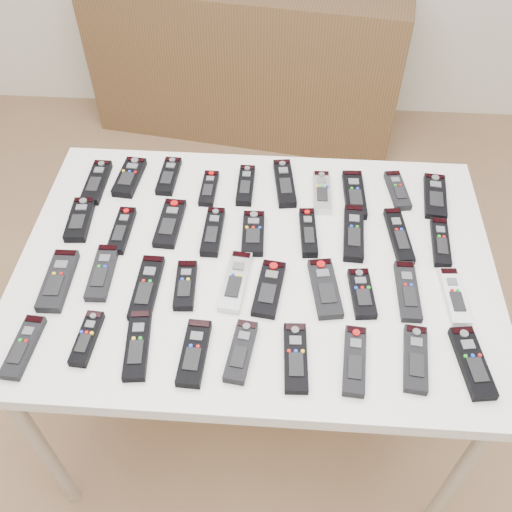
# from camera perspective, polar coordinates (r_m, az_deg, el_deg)

# --- Properties ---
(ground) EXTENTS (4.00, 4.00, 0.00)m
(ground) POSITION_cam_1_polar(r_m,az_deg,el_deg) (2.11, -2.70, -16.80)
(ground) COLOR #8E6448
(ground) RESTS_ON ground
(table) EXTENTS (1.25, 0.88, 0.78)m
(table) POSITION_cam_1_polar(r_m,az_deg,el_deg) (1.54, -0.00, -1.92)
(table) COLOR white
(table) RESTS_ON ground
(sideboard) EXTENTS (1.60, 0.61, 0.78)m
(sideboard) POSITION_cam_1_polar(r_m,az_deg,el_deg) (3.07, -1.11, 18.70)
(sideboard) COLOR #4F391F
(sideboard) RESTS_ON ground
(remote_0) EXTENTS (0.05, 0.18, 0.02)m
(remote_0) POSITION_cam_1_polar(r_m,az_deg,el_deg) (1.77, -15.65, 7.13)
(remote_0) COLOR black
(remote_0) RESTS_ON table
(remote_1) EXTENTS (0.07, 0.17, 0.02)m
(remote_1) POSITION_cam_1_polar(r_m,az_deg,el_deg) (1.76, -12.54, 7.70)
(remote_1) COLOR black
(remote_1) RESTS_ON table
(remote_2) EXTENTS (0.05, 0.16, 0.02)m
(remote_2) POSITION_cam_1_polar(r_m,az_deg,el_deg) (1.75, -8.71, 7.91)
(remote_2) COLOR black
(remote_2) RESTS_ON table
(remote_3) EXTENTS (0.05, 0.14, 0.02)m
(remote_3) POSITION_cam_1_polar(r_m,az_deg,el_deg) (1.69, -4.73, 6.76)
(remote_3) COLOR black
(remote_3) RESTS_ON table
(remote_4) EXTENTS (0.05, 0.16, 0.02)m
(remote_4) POSITION_cam_1_polar(r_m,az_deg,el_deg) (1.70, -1.04, 7.09)
(remote_4) COLOR black
(remote_4) RESTS_ON table
(remote_5) EXTENTS (0.08, 0.20, 0.02)m
(remote_5) POSITION_cam_1_polar(r_m,az_deg,el_deg) (1.70, 2.88, 7.29)
(remote_5) COLOR black
(remote_5) RESTS_ON table
(remote_6) EXTENTS (0.05, 0.17, 0.02)m
(remote_6) POSITION_cam_1_polar(r_m,az_deg,el_deg) (1.68, 6.59, 6.35)
(remote_6) COLOR #B7B7BC
(remote_6) RESTS_ON table
(remote_7) EXTENTS (0.06, 0.19, 0.02)m
(remote_7) POSITION_cam_1_polar(r_m,az_deg,el_deg) (1.69, 9.80, 6.08)
(remote_7) COLOR black
(remote_7) RESTS_ON table
(remote_8) EXTENTS (0.07, 0.16, 0.02)m
(remote_8) POSITION_cam_1_polar(r_m,az_deg,el_deg) (1.73, 13.96, 6.39)
(remote_8) COLOR black
(remote_8) RESTS_ON table
(remote_9) EXTENTS (0.08, 0.18, 0.02)m
(remote_9) POSITION_cam_1_polar(r_m,az_deg,el_deg) (1.74, 17.48, 5.72)
(remote_9) COLOR black
(remote_9) RESTS_ON table
(remote_10) EXTENTS (0.07, 0.16, 0.02)m
(remote_10) POSITION_cam_1_polar(r_m,az_deg,el_deg) (1.66, -17.19, 3.51)
(remote_10) COLOR black
(remote_10) RESTS_ON table
(remote_11) EXTENTS (0.05, 0.16, 0.02)m
(remote_11) POSITION_cam_1_polar(r_m,az_deg,el_deg) (1.60, -13.27, 2.53)
(remote_11) COLOR black
(remote_11) RESTS_ON table
(remote_12) EXTENTS (0.07, 0.18, 0.02)m
(remote_12) POSITION_cam_1_polar(r_m,az_deg,el_deg) (1.60, -8.61, 3.27)
(remote_12) COLOR black
(remote_12) RESTS_ON table
(remote_13) EXTENTS (0.05, 0.17, 0.02)m
(remote_13) POSITION_cam_1_polar(r_m,az_deg,el_deg) (1.56, -4.34, 2.45)
(remote_13) COLOR black
(remote_13) RESTS_ON table
(remote_14) EXTENTS (0.06, 0.16, 0.02)m
(remote_14) POSITION_cam_1_polar(r_m,az_deg,el_deg) (1.55, -0.28, 2.29)
(remote_14) COLOR black
(remote_14) RESTS_ON table
(remote_15) EXTENTS (0.05, 0.17, 0.02)m
(remote_15) POSITION_cam_1_polar(r_m,az_deg,el_deg) (1.56, 5.25, 2.36)
(remote_15) COLOR black
(remote_15) RESTS_ON table
(remote_16) EXTENTS (0.06, 0.20, 0.02)m
(remote_16) POSITION_cam_1_polar(r_m,az_deg,el_deg) (1.57, 9.73, 2.29)
(remote_16) COLOR black
(remote_16) RESTS_ON table
(remote_17) EXTENTS (0.07, 0.20, 0.02)m
(remote_17) POSITION_cam_1_polar(r_m,az_deg,el_deg) (1.59, 14.09, 1.99)
(remote_17) COLOR black
(remote_17) RESTS_ON table
(remote_18) EXTENTS (0.06, 0.17, 0.02)m
(remote_18) POSITION_cam_1_polar(r_m,az_deg,el_deg) (1.61, 17.98, 1.32)
(remote_18) COLOR black
(remote_18) RESTS_ON table
(remote_19) EXTENTS (0.07, 0.19, 0.02)m
(remote_19) POSITION_cam_1_polar(r_m,az_deg,el_deg) (1.53, -19.18, -2.31)
(remote_19) COLOR black
(remote_19) RESTS_ON table
(remote_20) EXTENTS (0.06, 0.18, 0.02)m
(remote_20) POSITION_cam_1_polar(r_m,az_deg,el_deg) (1.51, -15.12, -1.60)
(remote_20) COLOR black
(remote_20) RESTS_ON table
(remote_21) EXTENTS (0.06, 0.20, 0.02)m
(remote_21) POSITION_cam_1_polar(r_m,az_deg,el_deg) (1.46, -10.87, -3.10)
(remote_21) COLOR black
(remote_21) RESTS_ON table
(remote_22) EXTENTS (0.06, 0.15, 0.02)m
(remote_22) POSITION_cam_1_polar(r_m,az_deg,el_deg) (1.44, -7.07, -2.93)
(remote_22) COLOR black
(remote_22) RESTS_ON table
(remote_23) EXTENTS (0.07, 0.19, 0.02)m
(remote_23) POSITION_cam_1_polar(r_m,az_deg,el_deg) (1.44, -2.06, -2.54)
(remote_23) COLOR #B7B7BC
(remote_23) RESTS_ON table
(remote_24) EXTENTS (0.08, 0.18, 0.02)m
(remote_24) POSITION_cam_1_polar(r_m,az_deg,el_deg) (1.43, 1.31, -3.28)
(remote_24) COLOR black
(remote_24) RESTS_ON table
(remote_25) EXTENTS (0.09, 0.19, 0.02)m
(remote_25) POSITION_cam_1_polar(r_m,az_deg,el_deg) (1.44, 6.92, -3.22)
(remote_25) COLOR black
(remote_25) RESTS_ON table
(remote_26) EXTENTS (0.07, 0.15, 0.02)m
(remote_26) POSITION_cam_1_polar(r_m,az_deg,el_deg) (1.44, 10.55, -3.70)
(remote_26) COLOR black
(remote_26) RESTS_ON table
(remote_27) EXTENTS (0.05, 0.18, 0.02)m
(remote_27) POSITION_cam_1_polar(r_m,az_deg,el_deg) (1.47, 14.92, -3.40)
(remote_27) COLOR black
(remote_27) RESTS_ON table
(remote_28) EXTENTS (0.06, 0.17, 0.02)m
(remote_28) POSITION_cam_1_polar(r_m,az_deg,el_deg) (1.49, 19.22, -3.85)
(remote_28) COLOR silver
(remote_28) RESTS_ON table
(remote_29) EXTENTS (0.06, 0.17, 0.02)m
(remote_29) POSITION_cam_1_polar(r_m,az_deg,el_deg) (1.43, -22.23, -8.41)
(remote_29) COLOR black
(remote_29) RESTS_ON table
(remote_30) EXTENTS (0.05, 0.15, 0.02)m
(remote_30) POSITION_cam_1_polar(r_m,az_deg,el_deg) (1.40, -16.55, -7.90)
(remote_30) COLOR black
(remote_30) RESTS_ON table
(remote_31) EXTENTS (0.07, 0.19, 0.02)m
(remote_31) POSITION_cam_1_polar(r_m,az_deg,el_deg) (1.36, -11.77, -8.69)
(remote_31) COLOR black
(remote_31) RESTS_ON table
(remote_32) EXTENTS (0.06, 0.17, 0.02)m
(remote_32) POSITION_cam_1_polar(r_m,az_deg,el_deg) (1.33, -6.20, -9.60)
(remote_32) COLOR black
(remote_32) RESTS_ON table
(remote_33) EXTENTS (0.07, 0.16, 0.02)m
(remote_33) POSITION_cam_1_polar(r_m,az_deg,el_deg) (1.32, -1.52, -9.51)
(remote_33) COLOR black
(remote_33) RESTS_ON table
(remote_34) EXTENTS (0.06, 0.18, 0.02)m
(remote_34) POSITION_cam_1_polar(r_m,az_deg,el_deg) (1.32, 3.98, -10.10)
(remote_34) COLOR black
(remote_34) RESTS_ON table
(remote_35) EXTENTS (0.06, 0.18, 0.02)m
(remote_35) POSITION_cam_1_polar(r_m,az_deg,el_deg) (1.33, 9.83, -10.27)
(remote_35) COLOR black
(remote_35) RESTS_ON table
(remote_36) EXTENTS (0.07, 0.18, 0.02)m
(remote_36) POSITION_cam_1_polar(r_m,az_deg,el_deg) (1.36, 15.66, -9.86)
(remote_36) COLOR black
(remote_36) RESTS_ON table
(remote_37) EXTENTS (0.08, 0.19, 0.02)m
(remote_37) POSITION_cam_1_polar(r_m,az_deg,el_deg) (1.39, 20.81, -9.93)
(remote_37) COLOR black
(remote_37) RESTS_ON table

